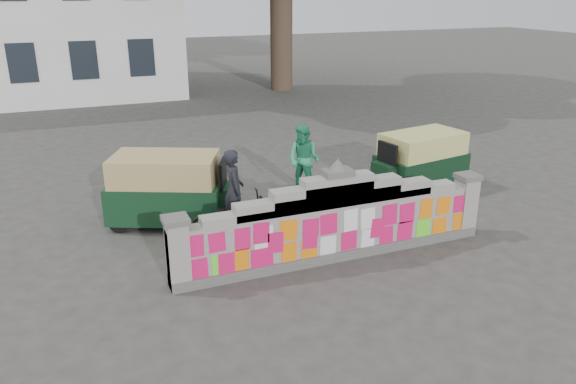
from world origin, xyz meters
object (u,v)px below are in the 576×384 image
(cyclist_rider, at_px, (234,202))
(pedestrian, at_px, (304,159))
(rickshaw_right, at_px, (420,160))
(rickshaw_left, at_px, (170,189))
(cyclist_bike, at_px, (235,217))

(cyclist_rider, relative_size, pedestrian, 0.96)
(rickshaw_right, bearing_deg, rickshaw_left, -10.62)
(rickshaw_left, bearing_deg, rickshaw_right, 23.24)
(rickshaw_right, bearing_deg, cyclist_rider, 3.75)
(cyclist_bike, xyz_separation_m, cyclist_rider, (0.00, 0.00, 0.35))
(cyclist_bike, bearing_deg, pedestrian, -43.80)
(rickshaw_right, bearing_deg, cyclist_bike, 3.75)
(cyclist_bike, height_order, pedestrian, pedestrian)
(pedestrian, bearing_deg, rickshaw_right, 35.58)
(rickshaw_left, relative_size, rickshaw_right, 1.06)
(cyclist_rider, xyz_separation_m, rickshaw_left, (-1.05, 1.38, -0.04))
(rickshaw_left, bearing_deg, pedestrian, 35.18)
(cyclist_bike, height_order, rickshaw_left, rickshaw_left)
(cyclist_rider, height_order, rickshaw_left, cyclist_rider)
(pedestrian, xyz_separation_m, rickshaw_right, (2.91, -0.79, -0.12))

